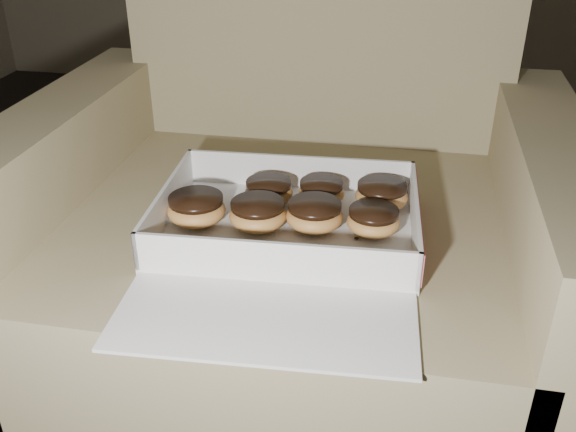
# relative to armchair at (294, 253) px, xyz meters

# --- Properties ---
(armchair) EXTENTS (0.94, 0.80, 0.99)m
(armchair) POSITION_rel_armchair_xyz_m (0.00, 0.00, 0.00)
(armchair) COLOR #857555
(armchair) RESTS_ON floor
(bakery_box) EXTENTS (0.41, 0.48, 0.07)m
(bakery_box) POSITION_rel_armchair_xyz_m (0.02, -0.18, 0.14)
(bakery_box) COLOR white
(bakery_box) RESTS_ON armchair
(donut_a) EXTENTS (0.09, 0.09, 0.04)m
(donut_a) POSITION_rel_armchair_xyz_m (0.06, -0.14, 0.16)
(donut_a) COLOR #D9984C
(donut_a) RESTS_ON bakery_box
(donut_b) EXTENTS (0.08, 0.08, 0.04)m
(donut_b) POSITION_rel_armchair_xyz_m (-0.03, -0.07, 0.16)
(donut_b) COLOR #D9984C
(donut_b) RESTS_ON bakery_box
(donut_c) EXTENTS (0.08, 0.08, 0.04)m
(donut_c) POSITION_rel_armchair_xyz_m (0.15, -0.14, 0.16)
(donut_c) COLOR #D9984C
(donut_c) RESTS_ON bakery_box
(donut_d) EXTENTS (0.09, 0.09, 0.05)m
(donut_d) POSITION_rel_armchair_xyz_m (-0.13, -0.16, 0.16)
(donut_d) COLOR #D9984C
(donut_d) RESTS_ON bakery_box
(donut_e) EXTENTS (0.08, 0.08, 0.04)m
(donut_e) POSITION_rel_armchair_xyz_m (0.05, -0.05, 0.16)
(donut_e) COLOR #D9984C
(donut_e) RESTS_ON bakery_box
(donut_f) EXTENTS (0.09, 0.09, 0.04)m
(donut_f) POSITION_rel_armchair_xyz_m (0.15, -0.05, 0.16)
(donut_f) COLOR #D9984C
(donut_f) RESTS_ON bakery_box
(donut_g) EXTENTS (0.09, 0.09, 0.04)m
(donut_g) POSITION_rel_armchair_xyz_m (-0.03, -0.15, 0.16)
(donut_g) COLOR #D9984C
(donut_g) RESTS_ON bakery_box
(crumb_a) EXTENTS (0.01, 0.01, 0.00)m
(crumb_a) POSITION_rel_armchair_xyz_m (0.18, -0.19, 0.14)
(crumb_a) COLOR black
(crumb_a) RESTS_ON bakery_box
(crumb_b) EXTENTS (0.01, 0.01, 0.00)m
(crumb_b) POSITION_rel_armchair_xyz_m (0.12, -0.16, 0.14)
(crumb_b) COLOR black
(crumb_b) RESTS_ON bakery_box
(crumb_c) EXTENTS (0.01, 0.01, 0.00)m
(crumb_c) POSITION_rel_armchair_xyz_m (0.07, -0.19, 0.14)
(crumb_c) COLOR black
(crumb_c) RESTS_ON bakery_box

